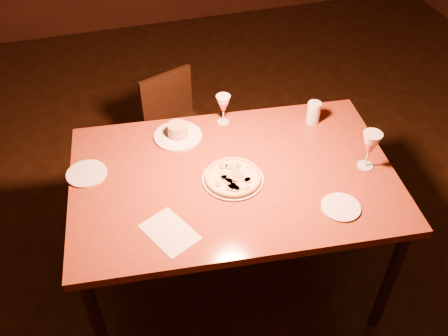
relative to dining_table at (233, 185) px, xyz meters
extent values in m
plane|color=#301D10|center=(0.21, -0.19, -0.75)|extent=(7.00, 7.00, 0.00)
cube|color=maroon|center=(0.00, 0.00, 0.05)|extent=(1.63, 1.14, 0.04)
cylinder|color=black|center=(-0.74, -0.35, -0.36)|extent=(0.05, 0.05, 0.78)
cylinder|color=black|center=(-0.66, 0.50, -0.36)|extent=(0.05, 0.05, 0.78)
cylinder|color=black|center=(0.66, -0.50, -0.36)|extent=(0.05, 0.05, 0.78)
cylinder|color=black|center=(0.74, 0.35, -0.36)|extent=(0.05, 0.05, 0.78)
cube|color=black|center=(-0.07, 0.89, -0.35)|extent=(0.48, 0.48, 0.04)
cube|color=black|center=(-0.13, 1.06, -0.16)|extent=(0.36, 0.16, 0.35)
cylinder|color=black|center=(-0.16, 0.70, -0.56)|extent=(0.03, 0.03, 0.38)
cylinder|color=black|center=(-0.27, 0.98, -0.56)|extent=(0.03, 0.03, 0.38)
cylinder|color=black|center=(0.12, 0.81, -0.56)|extent=(0.03, 0.03, 0.38)
cylinder|color=black|center=(0.02, 1.09, -0.56)|extent=(0.03, 0.03, 0.38)
cylinder|color=white|center=(-0.01, -0.03, 0.08)|extent=(0.29, 0.29, 0.01)
cylinder|color=beige|center=(-0.01, -0.03, 0.09)|extent=(0.26, 0.26, 0.01)
torus|color=tan|center=(-0.01, -0.03, 0.09)|extent=(0.27, 0.27, 0.02)
cylinder|color=white|center=(-0.19, 0.35, 0.08)|extent=(0.25, 0.25, 0.01)
cylinder|color=tan|center=(-0.19, 0.35, 0.12)|extent=(0.10, 0.10, 0.07)
cylinder|color=silver|center=(0.53, 0.28, 0.13)|extent=(0.07, 0.07, 0.12)
cylinder|color=white|center=(-0.67, 0.20, 0.08)|extent=(0.19, 0.19, 0.01)
cylinder|color=white|center=(0.40, -0.34, 0.08)|extent=(0.17, 0.17, 0.01)
cube|color=silver|center=(-0.36, -0.27, 0.07)|extent=(0.25, 0.29, 0.00)
sphere|color=#FF7947|center=(0.00, 0.00, 0.81)|extent=(0.12, 0.12, 0.12)
camera|label=1|loc=(-0.52, -1.65, 1.70)|focal=40.00mm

